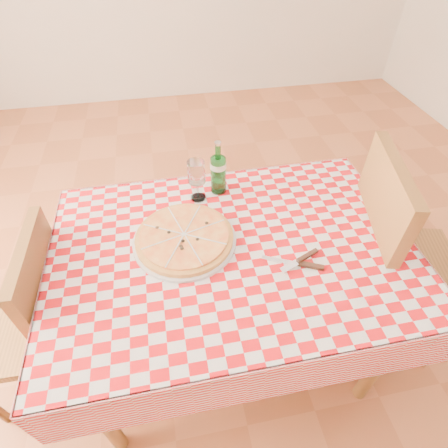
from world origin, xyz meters
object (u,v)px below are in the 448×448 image
object	(u,v)px
chair_near	(391,253)
water_bottle	(218,168)
dining_table	(232,264)
pizza_plate	(184,237)
chair_far	(34,316)
wine_glass	(197,181)

from	to	relation	value
chair_near	water_bottle	xyz separation A→B (m)	(-0.67, 0.33, 0.29)
dining_table	water_bottle	world-z (taller)	water_bottle
chair_near	water_bottle	bearing A→B (deg)	168.13
pizza_plate	water_bottle	world-z (taller)	water_bottle
chair_far	water_bottle	size ratio (longest dim) A/B	3.75
wine_glass	chair_near	bearing A→B (deg)	-21.53
chair_far	pizza_plate	distance (m)	0.67
dining_table	water_bottle	distance (m)	0.39
pizza_plate	water_bottle	distance (m)	0.33
chair_far	wine_glass	size ratio (longest dim) A/B	4.94
water_bottle	dining_table	bearing A→B (deg)	-91.31
dining_table	chair_near	distance (m)	0.68
chair_far	water_bottle	world-z (taller)	water_bottle
chair_far	water_bottle	distance (m)	0.92
wine_glass	water_bottle	bearing A→B (deg)	19.48
pizza_plate	wine_glass	size ratio (longest dim) A/B	2.11
dining_table	pizza_plate	size ratio (longest dim) A/B	3.20
chair_near	water_bottle	distance (m)	0.81
dining_table	wine_glass	distance (m)	0.36
chair_near	wine_glass	xyz separation A→B (m)	(-0.77, 0.30, 0.26)
chair_far	pizza_plate	world-z (taller)	chair_far
dining_table	chair_near	size ratio (longest dim) A/B	1.18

